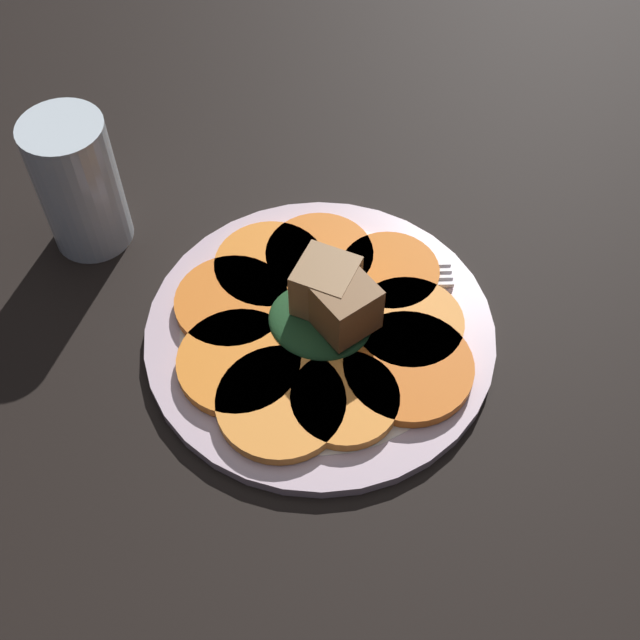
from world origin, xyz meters
TOP-DOWN VIEW (x-y plane):
  - table_slab at (0.00, 0.00)cm, footprint 120.00×120.00cm
  - plate at (0.00, 0.00)cm, footprint 26.35×26.35cm
  - carrot_slice_0 at (-7.30, 1.15)cm, footprint 9.43×9.43cm
  - carrot_slice_1 at (-6.09, -2.51)cm, footprint 8.32×8.32cm
  - carrot_slice_2 at (-3.17, -6.69)cm, footprint 7.79×7.79cm
  - carrot_slice_3 at (2.55, -6.21)cm, footprint 8.57×8.57cm
  - carrot_slice_4 at (5.80, -3.79)cm, footprint 8.72×8.72cm
  - carrot_slice_5 at (6.99, 0.61)cm, footprint 8.69×8.69cm
  - carrot_slice_6 at (4.16, 5.31)cm, footprint 9.00×9.00cm
  - carrot_slice_7 at (-0.43, 7.28)cm, footprint 9.15×9.15cm
  - carrot_slice_8 at (-4.02, 5.32)cm, footprint 7.68×7.68cm
  - center_pile at (-0.51, -0.46)cm, footprint 8.52×7.04cm
  - fork at (0.05, -5.14)cm, footprint 17.15×8.71cm
  - water_glass at (21.35, -2.59)cm, footprint 6.44×6.44cm

SIDE VIEW (x-z plane):
  - table_slab at x=0.00cm, z-range 0.00..2.00cm
  - plate at x=0.00cm, z-range 1.99..3.04cm
  - fork at x=0.05cm, z-range 3.10..3.50cm
  - carrot_slice_0 at x=-7.30cm, z-range 3.10..4.00cm
  - carrot_slice_1 at x=-6.09cm, z-range 3.10..4.00cm
  - carrot_slice_2 at x=-3.17cm, z-range 3.10..4.00cm
  - carrot_slice_3 at x=2.55cm, z-range 3.10..4.00cm
  - carrot_slice_4 at x=5.80cm, z-range 3.10..4.00cm
  - carrot_slice_5 at x=6.99cm, z-range 3.10..4.00cm
  - carrot_slice_6 at x=4.16cm, z-range 3.10..4.00cm
  - carrot_slice_7 at x=-0.43cm, z-range 3.10..4.00cm
  - carrot_slice_8 at x=-4.02cm, z-range 3.10..4.00cm
  - center_pile at x=-0.51cm, z-range 2.85..8.62cm
  - water_glass at x=21.35cm, z-range 2.00..13.59cm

